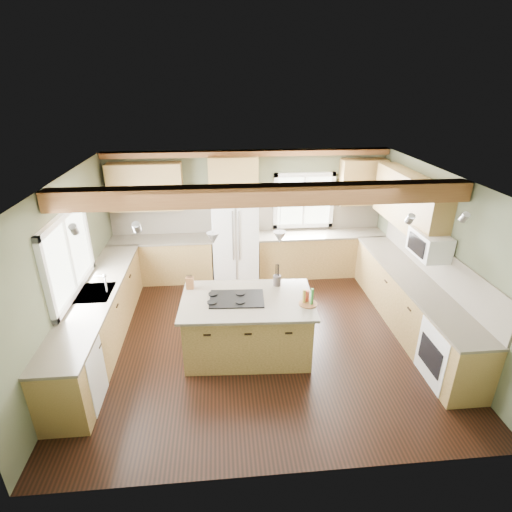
{
  "coord_description": "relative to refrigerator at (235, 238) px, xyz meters",
  "views": [
    {
      "loc": [
        -0.57,
        -5.4,
        3.87
      ],
      "look_at": [
        -0.04,
        0.3,
        1.31
      ],
      "focal_mm": 28.0,
      "sensor_mm": 36.0,
      "label": 1
    }
  ],
  "objects": [
    {
      "name": "floor",
      "position": [
        0.3,
        -2.12,
        -0.9
      ],
      "size": [
        5.6,
        5.6,
        0.0
      ],
      "primitive_type": "plane",
      "color": "black",
      "rests_on": "ground"
    },
    {
      "name": "ceiling",
      "position": [
        0.3,
        -2.12,
        1.7
      ],
      "size": [
        5.6,
        5.6,
        0.0
      ],
      "primitive_type": "plane",
      "rotation": [
        3.14,
        0.0,
        0.0
      ],
      "color": "silver",
      "rests_on": "wall_back"
    },
    {
      "name": "wall_back",
      "position": [
        0.3,
        0.38,
        0.4
      ],
      "size": [
        5.6,
        0.0,
        5.6
      ],
      "primitive_type": "plane",
      "rotation": [
        1.57,
        0.0,
        0.0
      ],
      "color": "#4B513A",
      "rests_on": "ground"
    },
    {
      "name": "wall_left",
      "position": [
        -2.5,
        -2.12,
        0.4
      ],
      "size": [
        0.0,
        5.0,
        5.0
      ],
      "primitive_type": "plane",
      "rotation": [
        1.57,
        0.0,
        1.57
      ],
      "color": "#4B513A",
      "rests_on": "ground"
    },
    {
      "name": "wall_right",
      "position": [
        3.1,
        -2.12,
        0.4
      ],
      "size": [
        0.0,
        5.0,
        5.0
      ],
      "primitive_type": "plane",
      "rotation": [
        1.57,
        0.0,
        -1.57
      ],
      "color": "#4B513A",
      "rests_on": "ground"
    },
    {
      "name": "ceiling_beam",
      "position": [
        0.3,
        -2.48,
        1.57
      ],
      "size": [
        5.55,
        0.26,
        0.26
      ],
      "primitive_type": "cube",
      "color": "brown",
      "rests_on": "ceiling"
    },
    {
      "name": "soffit_trim",
      "position": [
        0.3,
        0.28,
        1.64
      ],
      "size": [
        5.55,
        0.2,
        0.1
      ],
      "primitive_type": "cube",
      "color": "brown",
      "rests_on": "ceiling"
    },
    {
      "name": "backsplash_back",
      "position": [
        0.3,
        0.36,
        0.31
      ],
      "size": [
        5.58,
        0.03,
        0.58
      ],
      "primitive_type": "cube",
      "color": "brown",
      "rests_on": "wall_back"
    },
    {
      "name": "backsplash_right",
      "position": [
        3.08,
        -2.07,
        0.31
      ],
      "size": [
        0.03,
        3.7,
        0.58
      ],
      "primitive_type": "cube",
      "color": "brown",
      "rests_on": "wall_right"
    },
    {
      "name": "base_cab_back_left",
      "position": [
        -1.49,
        0.08,
        -0.46
      ],
      "size": [
        2.02,
        0.6,
        0.88
      ],
      "primitive_type": "cube",
      "color": "brown",
      "rests_on": "floor"
    },
    {
      "name": "counter_back_left",
      "position": [
        -1.49,
        0.08,
        0.0
      ],
      "size": [
        2.06,
        0.64,
        0.04
      ],
      "primitive_type": "cube",
      "color": "#4B4437",
      "rests_on": "base_cab_back_left"
    },
    {
      "name": "base_cab_back_right",
      "position": [
        1.79,
        0.08,
        -0.46
      ],
      "size": [
        2.62,
        0.6,
        0.88
      ],
      "primitive_type": "cube",
      "color": "brown",
      "rests_on": "floor"
    },
    {
      "name": "counter_back_right",
      "position": [
        1.79,
        0.08,
        0.0
      ],
      "size": [
        2.66,
        0.64,
        0.04
      ],
      "primitive_type": "cube",
      "color": "#4B4437",
      "rests_on": "base_cab_back_right"
    },
    {
      "name": "base_cab_left",
      "position": [
        -2.2,
        -2.07,
        -0.46
      ],
      "size": [
        0.6,
        3.7,
        0.88
      ],
      "primitive_type": "cube",
      "color": "brown",
      "rests_on": "floor"
    },
    {
      "name": "counter_left",
      "position": [
        -2.2,
        -2.07,
        0.0
      ],
      "size": [
        0.64,
        3.74,
        0.04
      ],
      "primitive_type": "cube",
      "color": "#4B4437",
      "rests_on": "base_cab_left"
    },
    {
      "name": "base_cab_right",
      "position": [
        2.8,
        -2.07,
        -0.46
      ],
      "size": [
        0.6,
        3.7,
        0.88
      ],
      "primitive_type": "cube",
      "color": "brown",
      "rests_on": "floor"
    },
    {
      "name": "counter_right",
      "position": [
        2.8,
        -2.07,
        0.0
      ],
      "size": [
        0.64,
        3.74,
        0.04
      ],
      "primitive_type": "cube",
      "color": "#4B4437",
      "rests_on": "base_cab_right"
    },
    {
      "name": "upper_cab_back_left",
      "position": [
        -1.69,
        0.21,
        1.05
      ],
      "size": [
        1.4,
        0.35,
        0.9
      ],
      "primitive_type": "cube",
      "color": "brown",
      "rests_on": "wall_back"
    },
    {
      "name": "upper_cab_over_fridge",
      "position": [
        -0.0,
        0.21,
        1.25
      ],
      "size": [
        0.96,
        0.35,
        0.7
      ],
      "primitive_type": "cube",
      "color": "brown",
      "rests_on": "wall_back"
    },
    {
      "name": "upper_cab_right",
      "position": [
        2.92,
        -1.22,
        1.05
      ],
      "size": [
        0.35,
        2.2,
        0.9
      ],
      "primitive_type": "cube",
      "color": "brown",
      "rests_on": "wall_right"
    },
    {
      "name": "upper_cab_back_corner",
      "position": [
        2.6,
        0.21,
        1.05
      ],
      "size": [
        0.9,
        0.35,
        0.9
      ],
      "primitive_type": "cube",
      "color": "brown",
      "rests_on": "wall_back"
    },
    {
      "name": "window_left",
      "position": [
        -2.48,
        -2.07,
        0.65
      ],
      "size": [
        0.04,
        1.6,
        1.05
      ],
      "primitive_type": "cube",
      "color": "white",
      "rests_on": "wall_left"
    },
    {
      "name": "window_back",
      "position": [
        1.45,
        0.36,
        0.65
      ],
      "size": [
        1.1,
        0.04,
        1.0
      ],
      "primitive_type": "cube",
      "color": "white",
      "rests_on": "wall_back"
    },
    {
      "name": "sink",
      "position": [
        -2.2,
        -2.07,
        0.01
      ],
      "size": [
        0.5,
        0.65,
        0.03
      ],
      "primitive_type": "cube",
      "color": "#262628",
      "rests_on": "counter_left"
    },
    {
      "name": "faucet",
      "position": [
        -2.02,
        -2.07,
        0.15
      ],
      "size": [
        0.02,
        0.02,
        0.28
      ],
      "primitive_type": "cylinder",
      "color": "#B2B2B7",
      "rests_on": "sink"
    },
    {
      "name": "dishwasher",
      "position": [
        -2.19,
        -3.37,
        -0.47
      ],
      "size": [
        0.6,
        0.6,
        0.84
      ],
      "primitive_type": "cube",
      "color": "white",
      "rests_on": "floor"
    },
    {
      "name": "oven",
      "position": [
        2.79,
        -3.37,
        -0.47
      ],
      "size": [
        0.6,
        0.72,
        0.84
      ],
      "primitive_type": "cube",
      "color": "white",
      "rests_on": "floor"
    },
    {
      "name": "microwave",
      "position": [
        2.88,
        -2.17,
        0.65
      ],
      "size": [
        0.4,
        0.7,
        0.38
      ],
      "primitive_type": "cube",
      "color": "white",
      "rests_on": "wall_right"
    },
    {
      "name": "pendant_left",
      "position": [
        -0.38,
        -2.45,
        0.98
      ],
      "size": [
        0.18,
        0.18,
        0.16
      ],
      "primitive_type": "cone",
      "rotation": [
        3.14,
        0.0,
        0.0
      ],
      "color": "#B2B2B7",
      "rests_on": "ceiling"
    },
    {
      "name": "pendant_right",
      "position": [
        0.52,
        -2.5,
        0.98
      ],
      "size": [
        0.18,
        0.18,
        0.16
      ],
      "primitive_type": "cone",
      "rotation": [
        3.14,
        0.0,
        0.0
      ],
      "color": "#B2B2B7",
      "rests_on": "ceiling"
    },
    {
      "name": "refrigerator",
      "position": [
        0.0,
        0.0,
        0.0
      ],
      "size": [
        0.9,
        0.74,
        1.8
      ],
      "primitive_type": "cube",
      "color": "white",
      "rests_on": "floor"
    },
    {
      "name": "island",
      "position": [
        0.07,
        -2.48,
        -0.46
      ],
      "size": [
        1.86,
        1.2,
        0.88
      ],
      "primitive_type": "cube",
      "rotation": [
        0.0,
        0.0,
        -0.05
      ],
      "color": "brown",
      "rests_on": "floor"
    },
    {
      "name": "island_top",
      "position": [
        0.07,
        -2.48,
        0.0
      ],
      "size": [
        1.99,
        1.33,
        0.04
      ],
      "primitive_type": "cube",
      "rotation": [
        0.0,
        0.0,
        -0.05
      ],
      "color": "#4B4437",
      "rests_on": "island"
    },
    {
      "name": "cooktop",
      "position": [
        -0.08,
        -2.47,
        0.03
      ],
      "size": [
        0.81,
        0.56,
        0.02
      ],
      "primitive_type": "cube",
      "rotation": [
        0.0,
        0.0,
        -0.05
      ],
      "color": "black",
      "rests_on": "island_top"
    },
    {
      "name": "knife_block",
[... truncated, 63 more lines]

